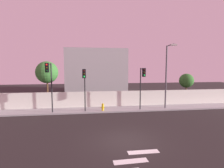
% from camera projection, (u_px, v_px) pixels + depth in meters
% --- Properties ---
extents(ground_plane, '(80.00, 80.00, 0.00)m').
position_uv_depth(ground_plane, '(127.00, 141.00, 11.18)').
color(ground_plane, black).
extents(sidewalk, '(36.00, 2.40, 0.15)m').
position_uv_depth(sidewalk, '(111.00, 109.00, 19.26)').
color(sidewalk, '#959595').
rests_on(sidewalk, ground).
extents(perimeter_wall, '(36.00, 0.18, 1.80)m').
position_uv_depth(perimeter_wall, '(109.00, 99.00, 20.44)').
color(perimeter_wall, silver).
rests_on(perimeter_wall, sidewalk).
extents(traffic_light_left, '(0.36, 1.53, 5.05)m').
position_uv_depth(traffic_light_left, '(49.00, 77.00, 16.77)').
color(traffic_light_left, black).
rests_on(traffic_light_left, sidewalk).
extents(traffic_light_center, '(0.35, 1.31, 4.47)m').
position_uv_depth(traffic_light_center, '(84.00, 81.00, 17.34)').
color(traffic_light_center, black).
rests_on(traffic_light_center, sidewalk).
extents(traffic_light_right, '(0.35, 1.25, 4.56)m').
position_uv_depth(traffic_light_right, '(142.00, 80.00, 18.18)').
color(traffic_light_right, black).
rests_on(traffic_light_right, sidewalk).
extents(street_lamp_curbside, '(0.62, 2.12, 7.02)m').
position_uv_depth(street_lamp_curbside, '(167.00, 72.00, 18.96)').
color(street_lamp_curbside, '#4C4C51').
rests_on(street_lamp_curbside, sidewalk).
extents(fire_hydrant, '(0.44, 0.26, 0.78)m').
position_uv_depth(fire_hydrant, '(103.00, 107.00, 18.43)').
color(fire_hydrant, gold).
rests_on(fire_hydrant, sidewalk).
extents(roadside_tree_leftmost, '(2.65, 2.65, 5.51)m').
position_uv_depth(roadside_tree_leftmost, '(47.00, 72.00, 20.72)').
color(roadside_tree_leftmost, brown).
rests_on(roadside_tree_leftmost, ground).
extents(roadside_tree_midleft, '(1.91, 1.91, 3.93)m').
position_uv_depth(roadside_tree_midleft, '(186.00, 81.00, 23.26)').
color(roadside_tree_midleft, brown).
rests_on(roadside_tree_midleft, ground).
extents(low_building_distant, '(11.53, 6.00, 8.25)m').
position_uv_depth(low_building_distant, '(96.00, 71.00, 33.82)').
color(low_building_distant, '#9C9C9C').
rests_on(low_building_distant, ground).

